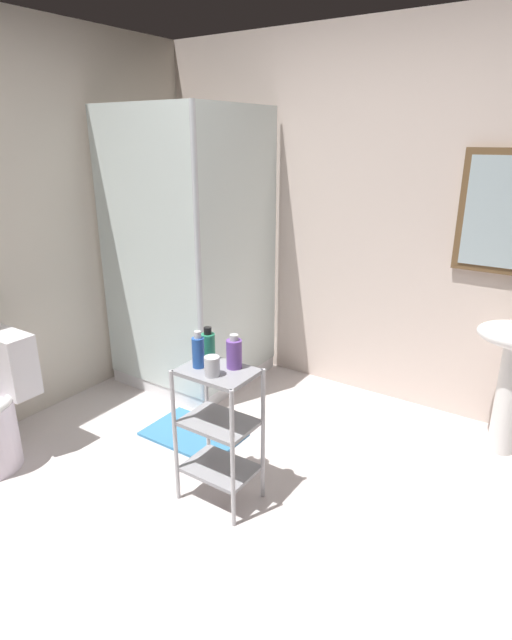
% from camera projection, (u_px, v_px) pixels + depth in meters
% --- Properties ---
extents(ground_plane, '(4.20, 4.20, 0.02)m').
position_uv_depth(ground_plane, '(227.00, 541.00, 2.43)').
color(ground_plane, silver).
extents(wall_back, '(4.20, 0.14, 2.50)m').
position_uv_depth(wall_back, '(389.00, 223.00, 3.44)').
color(wall_back, beige).
rests_on(wall_back, ground_plane).
extents(shower_stall, '(0.92, 0.92, 2.00)m').
position_uv_depth(shower_stall, '(195.00, 325.00, 3.84)').
color(shower_stall, white).
rests_on(shower_stall, ground_plane).
extents(storage_cart, '(0.38, 0.28, 0.74)m').
position_uv_depth(storage_cart, '(219.00, 425.00, 2.56)').
color(storage_cart, silver).
rests_on(storage_cart, ground_plane).
extents(shampoo_bottle_blue, '(0.06, 0.06, 0.19)m').
position_uv_depth(shampoo_bottle_blue, '(198.00, 351.00, 2.47)').
color(shampoo_bottle_blue, '#2758B5').
rests_on(shampoo_bottle_blue, storage_cart).
extents(conditioner_bottle_purple, '(0.08, 0.08, 0.17)m').
position_uv_depth(conditioner_bottle_purple, '(234.00, 353.00, 2.46)').
color(conditioner_bottle_purple, '#7B4DAF').
rests_on(conditioner_bottle_purple, storage_cart).
extents(body_wash_bottle_green, '(0.07, 0.07, 0.17)m').
position_uv_depth(body_wash_bottle_green, '(208.00, 345.00, 2.56)').
color(body_wash_bottle_green, '#298D64').
rests_on(body_wash_bottle_green, storage_cart).
extents(rinse_cup, '(0.07, 0.07, 0.10)m').
position_uv_depth(rinse_cup, '(212.00, 366.00, 2.39)').
color(rinse_cup, silver).
rests_on(rinse_cup, storage_cart).
extents(bath_mat, '(0.60, 0.40, 0.02)m').
position_uv_depth(bath_mat, '(193.00, 434.00, 3.27)').
color(bath_mat, teal).
rests_on(bath_mat, ground_plane).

